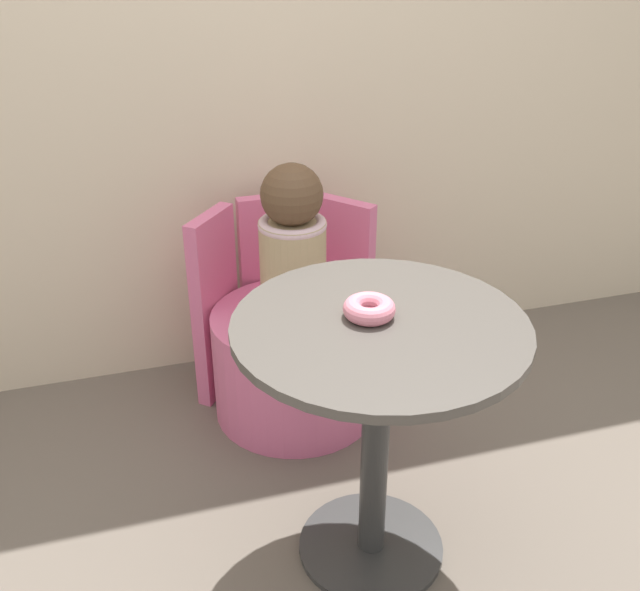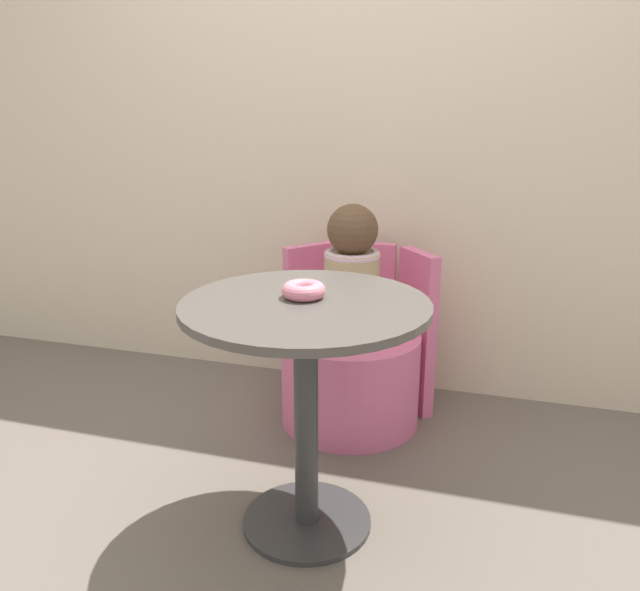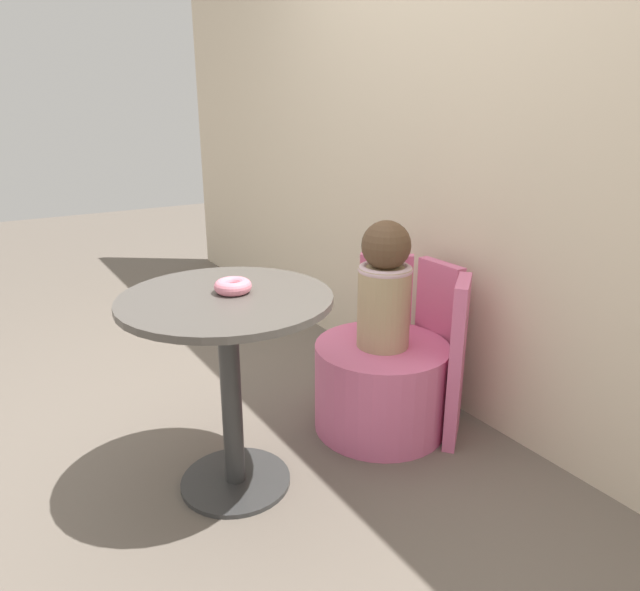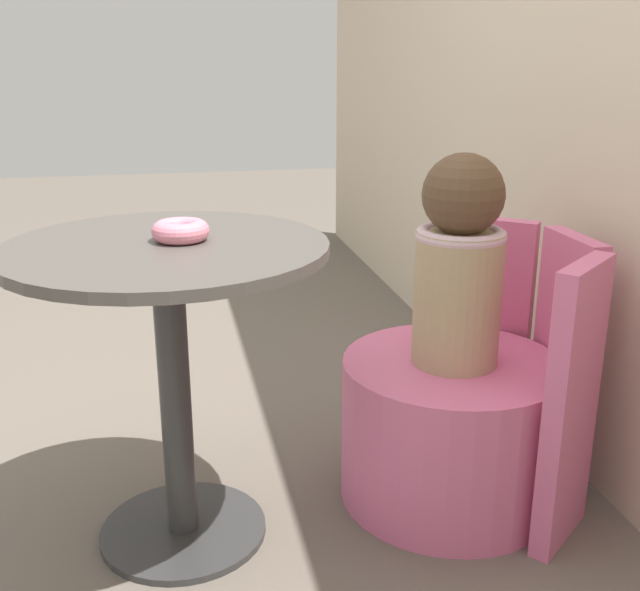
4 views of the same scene
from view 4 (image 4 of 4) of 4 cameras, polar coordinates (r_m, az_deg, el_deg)
ground_plane at (r=2.05m, az=-10.16°, el=-15.86°), size 12.00×12.00×0.00m
back_wall at (r=2.06m, az=22.82°, el=18.52°), size 6.00×0.06×2.40m
round_table at (r=1.72m, az=-11.32°, el=-2.19°), size 0.72×0.72×0.74m
tub_chair at (r=2.03m, az=9.84°, el=-9.98°), size 0.57×0.57×0.38m
booth_backrest at (r=2.05m, az=16.21°, el=-5.22°), size 0.67×0.24×0.70m
child_figure at (r=1.86m, az=10.57°, el=2.44°), size 0.22×0.22×0.53m
donut at (r=1.68m, az=-10.58°, el=4.87°), size 0.13×0.13×0.05m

